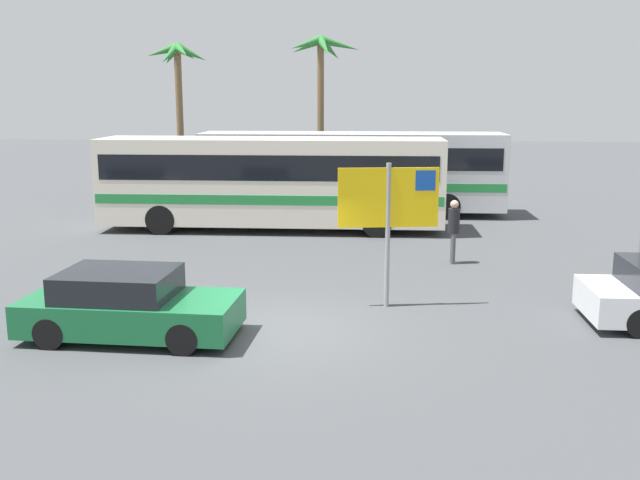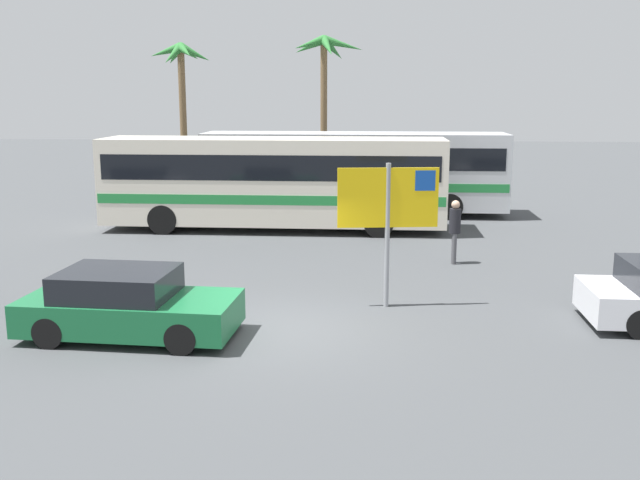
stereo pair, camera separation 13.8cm
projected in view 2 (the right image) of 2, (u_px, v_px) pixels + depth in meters
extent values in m
plane|color=#424447|center=(277.00, 330.00, 14.41)|extent=(120.00, 120.00, 0.00)
cube|color=silver|center=(274.00, 180.00, 24.80)|extent=(11.72, 2.48, 2.90)
cube|color=black|center=(273.00, 165.00, 24.69)|extent=(11.25, 2.51, 0.84)
cube|color=#23843D|center=(274.00, 195.00, 24.90)|extent=(11.60, 2.51, 0.32)
cylinder|color=black|center=(378.00, 212.00, 25.86)|extent=(1.00, 0.28, 1.00)
cylinder|color=black|center=(379.00, 222.00, 23.69)|extent=(1.00, 0.28, 1.00)
cylinder|color=black|center=(180.00, 209.00, 26.40)|extent=(1.00, 0.28, 1.00)
cylinder|color=black|center=(163.00, 220.00, 24.22)|extent=(1.00, 0.28, 1.00)
cube|color=silver|center=(354.00, 170.00, 28.11)|extent=(11.72, 2.48, 2.90)
cube|color=black|center=(354.00, 156.00, 28.00)|extent=(11.25, 2.51, 0.84)
cube|color=#23843D|center=(354.00, 183.00, 28.21)|extent=(11.60, 2.51, 0.32)
cylinder|color=black|center=(444.00, 198.00, 29.17)|extent=(1.00, 0.28, 1.00)
cylinder|color=black|center=(449.00, 207.00, 27.00)|extent=(1.00, 0.28, 1.00)
cylinder|color=black|center=(267.00, 196.00, 29.71)|extent=(1.00, 0.28, 1.00)
cylinder|color=black|center=(258.00, 204.00, 27.53)|extent=(1.00, 0.28, 1.00)
cylinder|color=gray|center=(387.00, 236.00, 15.72)|extent=(0.11, 0.11, 3.20)
cube|color=yellow|center=(388.00, 198.00, 15.55)|extent=(2.19, 0.35, 1.30)
cube|color=#1447A8|center=(425.00, 180.00, 15.52)|extent=(0.45, 0.13, 0.44)
cube|color=#196638|center=(131.00, 313.00, 13.96)|extent=(4.20, 2.07, 0.64)
cube|color=black|center=(117.00, 283.00, 13.88)|extent=(2.23, 1.81, 0.52)
cylinder|color=black|center=(207.00, 311.00, 14.66)|extent=(0.61, 0.19, 0.60)
cylinder|color=black|center=(181.00, 339.00, 13.01)|extent=(0.61, 0.19, 0.60)
cylinder|color=black|center=(89.00, 307.00, 14.99)|extent=(0.61, 0.19, 0.60)
cylinder|color=black|center=(48.00, 333.00, 13.33)|extent=(0.61, 0.19, 0.60)
cylinder|color=black|center=(613.00, 299.00, 15.56)|extent=(0.60, 0.17, 0.60)
cylinder|color=#4C4C51|center=(454.00, 249.00, 19.94)|extent=(0.13, 0.13, 0.86)
cylinder|color=#4C4C51|center=(454.00, 248.00, 20.12)|extent=(0.13, 0.13, 0.86)
cylinder|color=black|center=(455.00, 221.00, 19.88)|extent=(0.32, 0.32, 0.68)
sphere|color=tan|center=(456.00, 205.00, 19.78)|extent=(0.23, 0.23, 0.23)
cylinder|color=brown|center=(324.00, 119.00, 34.20)|extent=(0.32, 0.32, 6.94)
cone|color=#2D7533|center=(343.00, 45.00, 33.54)|extent=(1.96, 0.63, 0.89)
cone|color=#2D7533|center=(333.00, 49.00, 34.26)|extent=(1.25, 1.88, 1.20)
cone|color=#2D7533|center=(310.00, 46.00, 34.10)|extent=(1.81, 1.50, 0.95)
cone|color=#2D7533|center=(309.00, 44.00, 32.91)|extent=(1.63, 1.71, 0.90)
cone|color=#2D7533|center=(328.00, 47.00, 32.73)|extent=(0.94, 1.94, 1.18)
cylinder|color=brown|center=(183.00, 124.00, 33.45)|extent=(0.32, 0.32, 6.56)
cone|color=#2D7533|center=(195.00, 54.00, 32.88)|extent=(1.54, 0.68, 1.00)
cone|color=#2D7533|center=(189.00, 53.00, 33.41)|extent=(0.95, 1.56, 0.89)
cone|color=#2D7533|center=(175.00, 55.00, 33.33)|extent=(1.27, 1.41, 1.08)
cone|color=#2D7533|center=(166.00, 52.00, 32.80)|extent=(1.53, 0.54, 0.83)
cone|color=#2D7533|center=(173.00, 55.00, 32.29)|extent=(0.90, 1.52, 1.12)
cone|color=#2D7533|center=(185.00, 51.00, 32.21)|extent=(1.16, 1.51, 0.86)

